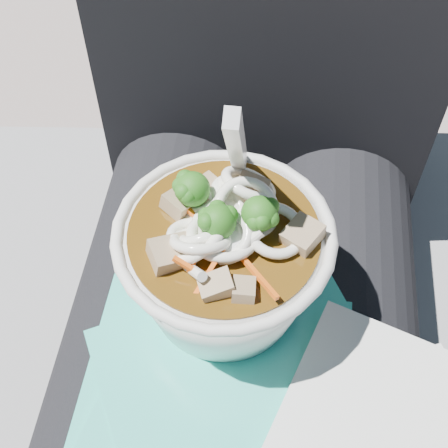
# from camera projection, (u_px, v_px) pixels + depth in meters

# --- Properties ---
(stone_ledge) EXTENTS (1.05, 0.60, 0.43)m
(stone_ledge) POSITION_uv_depth(u_px,v_px,m) (245.00, 362.00, 0.89)
(stone_ledge) COLOR slate
(stone_ledge) RESTS_ON ground
(lap) EXTENTS (0.33, 0.48, 0.15)m
(lap) POSITION_uv_depth(u_px,v_px,m) (237.00, 379.00, 0.57)
(lap) COLOR black
(lap) RESTS_ON stone_ledge
(person_body) EXTENTS (0.34, 0.94, 0.98)m
(person_body) POSITION_uv_depth(u_px,v_px,m) (248.00, 276.00, 0.60)
(person_body) COLOR black
(person_body) RESTS_ON ground
(plastic_bag) EXTENTS (0.31, 0.30, 0.01)m
(plastic_bag) POSITION_uv_depth(u_px,v_px,m) (232.00, 395.00, 0.47)
(plastic_bag) COLOR #2CB9A5
(plastic_bag) RESTS_ON lap
(napkins) EXTENTS (0.18, 0.19, 0.01)m
(napkins) POSITION_uv_depth(u_px,v_px,m) (393.00, 429.00, 0.45)
(napkins) COLOR silver
(napkins) RESTS_ON plastic_bag
(udon_bowl) EXTENTS (0.20, 0.20, 0.20)m
(udon_bowl) POSITION_uv_depth(u_px,v_px,m) (224.00, 257.00, 0.47)
(udon_bowl) COLOR white
(udon_bowl) RESTS_ON plastic_bag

